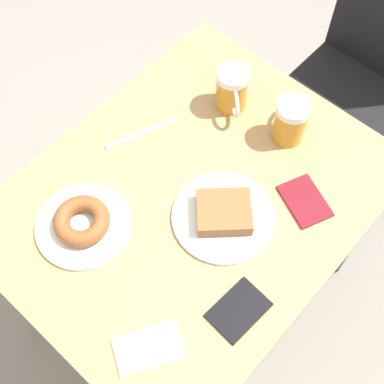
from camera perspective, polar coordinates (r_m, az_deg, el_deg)
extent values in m
plane|color=gray|center=(1.95, 0.00, -10.73)|extent=(8.00, 8.00, 0.00)
cube|color=tan|center=(1.30, 0.00, -0.75)|extent=(0.73, 0.92, 0.03)
cylinder|color=black|center=(1.68, -18.43, -9.51)|extent=(0.04, 0.04, 0.69)
cylinder|color=black|center=(1.90, 1.17, 8.14)|extent=(0.04, 0.04, 0.69)
cylinder|color=black|center=(1.75, 17.46, -3.64)|extent=(0.04, 0.04, 0.69)
cube|color=black|center=(1.89, 15.84, 9.34)|extent=(0.40, 0.40, 0.02)
cylinder|color=black|center=(2.01, 7.50, 5.32)|extent=(0.03, 0.03, 0.43)
cylinder|color=black|center=(1.94, 15.56, -0.58)|extent=(0.03, 0.03, 0.43)
cylinder|color=black|center=(2.20, 13.26, 10.77)|extent=(0.03, 0.03, 0.43)
cylinder|color=white|center=(1.26, 3.36, -2.65)|extent=(0.24, 0.24, 0.01)
cube|color=brown|center=(1.24, 3.42, -2.15)|extent=(0.17, 0.17, 0.04)
cylinder|color=white|center=(1.27, -11.49, -3.53)|extent=(0.22, 0.22, 0.01)
torus|color=brown|center=(1.25, -11.69, -3.04)|extent=(0.13, 0.13, 0.04)
cylinder|color=#C68C23|center=(1.36, 10.37, 7.18)|extent=(0.08, 0.08, 0.10)
cylinder|color=white|center=(1.32, 10.80, 8.76)|extent=(0.08, 0.08, 0.02)
torus|color=silver|center=(1.38, 10.70, 8.92)|extent=(0.05, 0.07, 0.08)
cylinder|color=#C68C23|center=(1.41, 4.23, 10.64)|extent=(0.08, 0.08, 0.10)
cylinder|color=white|center=(1.36, 4.40, 12.29)|extent=(0.08, 0.08, 0.02)
torus|color=silver|center=(1.37, 4.60, 9.46)|extent=(0.07, 0.06, 0.08)
cube|color=white|center=(1.16, -4.67, -16.22)|extent=(0.14, 0.16, 0.00)
cube|color=silver|center=(1.39, -5.61, 6.19)|extent=(0.08, 0.18, 0.00)
cube|color=maroon|center=(1.31, 11.93, -0.94)|extent=(0.15, 0.13, 0.01)
cube|color=black|center=(1.18, 5.01, -12.43)|extent=(0.10, 0.13, 0.01)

